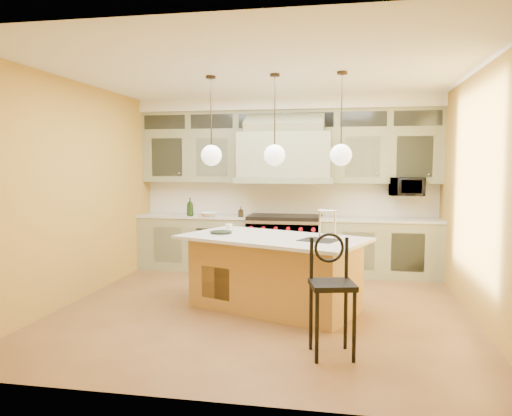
% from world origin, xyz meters
% --- Properties ---
extents(floor, '(5.00, 5.00, 0.00)m').
position_xyz_m(floor, '(0.00, 0.00, 0.00)').
color(floor, brown).
rests_on(floor, ground).
extents(ceiling, '(5.00, 5.00, 0.00)m').
position_xyz_m(ceiling, '(0.00, 0.00, 2.90)').
color(ceiling, white).
rests_on(ceiling, wall_back).
extents(wall_back, '(5.00, 0.00, 5.00)m').
position_xyz_m(wall_back, '(0.00, 2.50, 1.45)').
color(wall_back, '#B38831').
rests_on(wall_back, ground).
extents(wall_front, '(5.00, 0.00, 5.00)m').
position_xyz_m(wall_front, '(0.00, -2.50, 1.45)').
color(wall_front, '#B38831').
rests_on(wall_front, ground).
extents(wall_left, '(0.00, 5.00, 5.00)m').
position_xyz_m(wall_left, '(-2.50, 0.00, 1.45)').
color(wall_left, '#B38831').
rests_on(wall_left, ground).
extents(wall_right, '(0.00, 5.00, 5.00)m').
position_xyz_m(wall_right, '(2.50, 0.00, 1.45)').
color(wall_right, '#B38831').
rests_on(wall_right, ground).
extents(back_cabinetry, '(5.00, 0.77, 2.90)m').
position_xyz_m(back_cabinetry, '(0.00, 2.23, 1.43)').
color(back_cabinetry, gray).
rests_on(back_cabinetry, floor).
extents(range, '(1.20, 0.74, 0.96)m').
position_xyz_m(range, '(0.00, 2.14, 0.49)').
color(range, silver).
rests_on(range, floor).
extents(kitchen_island, '(2.51, 1.93, 1.35)m').
position_xyz_m(kitchen_island, '(0.14, 0.02, 0.47)').
color(kitchen_island, '#AD823D').
rests_on(kitchen_island, floor).
extents(counter_stool, '(0.49, 0.49, 1.15)m').
position_xyz_m(counter_stool, '(0.89, -1.37, 0.66)').
color(counter_stool, black).
rests_on(counter_stool, floor).
extents(microwave, '(0.54, 0.37, 0.30)m').
position_xyz_m(microwave, '(1.95, 2.25, 1.45)').
color(microwave, black).
rests_on(microwave, back_cabinetry).
extents(oil_bottle_a, '(0.12, 0.12, 0.31)m').
position_xyz_m(oil_bottle_a, '(-1.57, 1.92, 1.09)').
color(oil_bottle_a, black).
rests_on(oil_bottle_a, back_cabinetry).
extents(oil_bottle_b, '(0.08, 0.08, 0.17)m').
position_xyz_m(oil_bottle_b, '(-0.70, 1.92, 1.03)').
color(oil_bottle_b, black).
rests_on(oil_bottle_b, back_cabinetry).
extents(fruit_bowl, '(0.32, 0.32, 0.07)m').
position_xyz_m(fruit_bowl, '(-1.26, 1.92, 0.97)').
color(fruit_bowl, white).
rests_on(fruit_bowl, back_cabinetry).
extents(cup, '(0.11, 0.11, 0.09)m').
position_xyz_m(cup, '(-0.54, 0.41, 0.97)').
color(cup, white).
rests_on(cup, kitchen_island).
extents(pendant_left, '(0.26, 0.26, 1.11)m').
position_xyz_m(pendant_left, '(-0.66, 0.02, 1.95)').
color(pendant_left, '#2D2319').
rests_on(pendant_left, ceiling).
extents(pendant_center, '(0.26, 0.26, 1.11)m').
position_xyz_m(pendant_center, '(0.14, 0.02, 1.95)').
color(pendant_center, '#2D2319').
rests_on(pendant_center, ceiling).
extents(pendant_right, '(0.26, 0.26, 1.11)m').
position_xyz_m(pendant_right, '(0.94, 0.02, 1.95)').
color(pendant_right, '#2D2319').
rests_on(pendant_right, ceiling).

